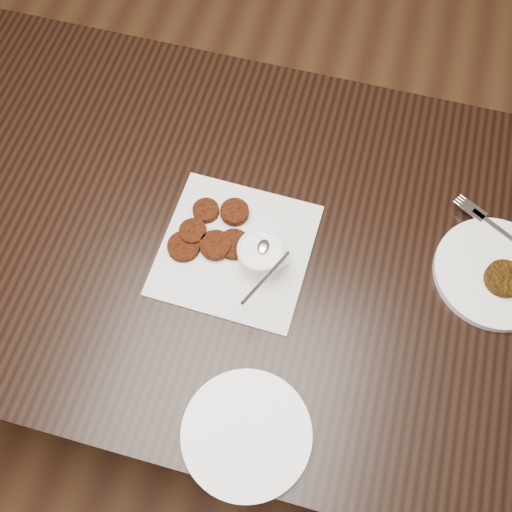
{
  "coord_description": "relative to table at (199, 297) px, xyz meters",
  "views": [
    {
      "loc": [
        0.23,
        -0.34,
        1.74
      ],
      "look_at": [
        0.12,
        0.09,
        0.8
      ],
      "focal_mm": 42.26,
      "sensor_mm": 36.0,
      "label": 1
    }
  ],
  "objects": [
    {
      "name": "patty_cluster",
      "position": [
        0.06,
        -0.02,
        0.39
      ],
      "size": [
        0.26,
        0.26,
        0.02
      ],
      "primitive_type": null,
      "rotation": [
        0.0,
        0.0,
        -0.43
      ],
      "color": "#5C200C",
      "rests_on": "napkin"
    },
    {
      "name": "plate_with_patty",
      "position": [
        0.58,
        0.04,
        0.39
      ],
      "size": [
        0.3,
        0.3,
        0.03
      ],
      "primitive_type": null,
      "rotation": [
        0.0,
        0.0,
        -0.52
      ],
      "color": "white",
      "rests_on": "table"
    },
    {
      "name": "sauce_ramekin",
      "position": [
        0.16,
        -0.04,
        0.44
      ],
      "size": [
        0.11,
        0.11,
        0.12
      ],
      "primitive_type": null,
      "rotation": [
        0.0,
        0.0,
        0.04
      ],
      "color": "white",
      "rests_on": "napkin"
    },
    {
      "name": "plate_empty",
      "position": [
        0.22,
        -0.34,
        0.38
      ],
      "size": [
        0.24,
        0.24,
        0.01
      ],
      "primitive_type": "cylinder",
      "rotation": [
        0.0,
        0.0,
        -0.15
      ],
      "color": "white",
      "rests_on": "table"
    },
    {
      "name": "floor",
      "position": [
        0.04,
        -0.15,
        -0.38
      ],
      "size": [
        4.0,
        4.0,
        0.0
      ],
      "primitive_type": "plane",
      "color": "#55341D",
      "rests_on": "ground"
    },
    {
      "name": "table",
      "position": [
        0.0,
        0.0,
        0.0
      ],
      "size": [
        1.31,
        0.84,
        0.75
      ],
      "primitive_type": "cube",
      "color": "black",
      "rests_on": "floor"
    },
    {
      "name": "napkin",
      "position": [
        0.11,
        -0.03,
        0.38
      ],
      "size": [
        0.28,
        0.28,
        0.0
      ],
      "primitive_type": "cube",
      "rotation": [
        0.0,
        0.0,
        -0.03
      ],
      "color": "white",
      "rests_on": "table"
    }
  ]
}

